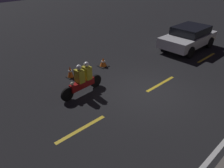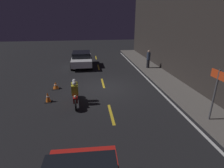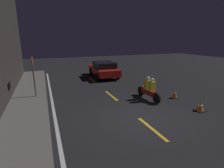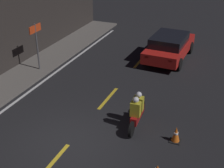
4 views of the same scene
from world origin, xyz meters
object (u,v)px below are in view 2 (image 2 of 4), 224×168
object	(u,v)px
shop_sign	(217,85)
pedestrian	(148,59)
traffic_cone_near	(56,85)
sedan_white	(82,59)
traffic_cone_mid	(48,97)
motorcycle	(75,93)

from	to	relation	value
shop_sign	pedestrian	bearing A→B (deg)	179.02
traffic_cone_near	pedestrian	xyz separation A→B (m)	(-3.91, 7.82, 0.71)
sedan_white	traffic_cone_near	bearing A→B (deg)	-16.58
traffic_cone_mid	shop_sign	world-z (taller)	shop_sign
traffic_cone_near	shop_sign	bearing A→B (deg)	56.23
traffic_cone_near	traffic_cone_mid	world-z (taller)	traffic_cone_mid
motorcycle	traffic_cone_near	xyz separation A→B (m)	(-2.38, -1.44, -0.40)
traffic_cone_near	motorcycle	bearing A→B (deg)	31.21
sedan_white	pedestrian	distance (m)	6.43
pedestrian	traffic_cone_mid	bearing A→B (deg)	-53.43
sedan_white	pedestrian	world-z (taller)	pedestrian
motorcycle	traffic_cone_near	distance (m)	2.82
sedan_white	shop_sign	distance (m)	12.43
sedan_white	traffic_cone_near	distance (m)	5.96
motorcycle	pedestrian	distance (m)	8.97
motorcycle	traffic_cone_near	world-z (taller)	motorcycle
traffic_cone_mid	motorcycle	bearing A→B (deg)	75.87
traffic_cone_mid	pedestrian	size ratio (longest dim) A/B	0.36
traffic_cone_near	pedestrian	size ratio (longest dim) A/B	0.30
sedan_white	traffic_cone_mid	world-z (taller)	sedan_white
motorcycle	shop_sign	bearing A→B (deg)	62.75
sedan_white	traffic_cone_near	xyz separation A→B (m)	(5.70, -1.66, -0.53)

